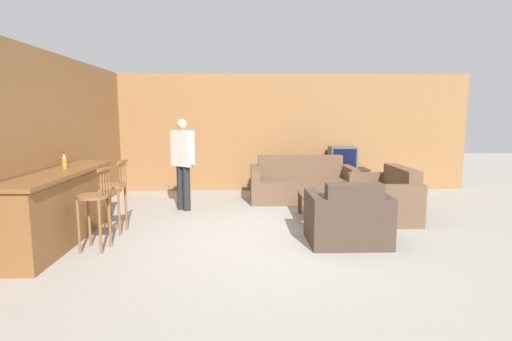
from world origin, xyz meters
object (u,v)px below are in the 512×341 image
(tv_unit, at_px, (342,180))
(person_by_window, at_px, (183,159))
(bar_chair_mid, at_px, (113,192))
(tv, at_px, (342,158))
(couch_far, at_px, (302,185))
(bottle, at_px, (64,161))
(bar_chair_near, at_px, (94,204))
(armchair_near, at_px, (348,220))
(coffee_table, at_px, (318,199))
(loveseat_right, at_px, (385,199))
(book_on_table, at_px, (319,194))

(tv_unit, height_order, person_by_window, person_by_window)
(bar_chair_mid, distance_m, tv, 4.99)
(couch_far, bearing_deg, tv_unit, 38.59)
(bottle, bearing_deg, bar_chair_near, -46.30)
(armchair_near, bearing_deg, bottle, 172.85)
(armchair_near, bearing_deg, coffee_table, 97.97)
(bar_chair_mid, xyz_separation_m, tv_unit, (4.05, 2.91, -0.33))
(armchair_near, height_order, loveseat_right, armchair_near)
(loveseat_right, height_order, coffee_table, loveseat_right)
(bar_chair_mid, xyz_separation_m, armchair_near, (3.26, -0.57, -0.28))
(bar_chair_near, xyz_separation_m, armchair_near, (3.26, 0.17, -0.28))
(couch_far, bearing_deg, book_on_table, -87.01)
(bar_chair_near, bearing_deg, armchair_near, 2.97)
(armchair_near, relative_size, tv_unit, 0.94)
(armchair_near, height_order, coffee_table, armchair_near)
(couch_far, distance_m, armchair_near, 2.69)
(bar_chair_mid, height_order, coffee_table, bar_chair_mid)
(couch_far, distance_m, tv_unit, 1.28)
(loveseat_right, relative_size, book_on_table, 6.67)
(tv, distance_m, bottle, 5.56)
(armchair_near, distance_m, coffee_table, 1.22)
(bar_chair_near, bearing_deg, couch_far, 43.16)
(bar_chair_near, height_order, bottle, bottle)
(book_on_table, height_order, person_by_window, person_by_window)
(coffee_table, bearing_deg, bar_chair_near, -156.08)
(bottle, distance_m, book_on_table, 3.88)
(person_by_window, bearing_deg, bar_chair_near, -110.54)
(armchair_near, height_order, person_by_window, person_by_window)
(loveseat_right, bearing_deg, coffee_table, -173.91)
(bottle, bearing_deg, tv_unit, 32.66)
(tv_unit, distance_m, bottle, 5.61)
(armchair_near, bearing_deg, person_by_window, 141.50)
(bar_chair_mid, bearing_deg, tv, 35.71)
(tv, height_order, book_on_table, tv)
(person_by_window, bearing_deg, armchair_near, -38.50)
(bottle, bearing_deg, bar_chair_mid, 7.71)
(coffee_table, height_order, bottle, bottle)
(bar_chair_near, relative_size, armchair_near, 1.03)
(bar_chair_near, xyz_separation_m, bar_chair_mid, (0.00, 0.74, 0.00))
(bar_chair_near, relative_size, tv, 1.87)
(loveseat_right, distance_m, book_on_table, 1.13)
(bar_chair_mid, xyz_separation_m, couch_far, (3.04, 2.11, -0.29))
(bottle, relative_size, book_on_table, 1.10)
(book_on_table, bearing_deg, bar_chair_mid, -167.50)
(tv_unit, relative_size, book_on_table, 5.15)
(tv, bearing_deg, tv_unit, 90.00)
(bar_chair_near, bearing_deg, coffee_table, 23.92)
(bar_chair_mid, xyz_separation_m, tv, (4.05, 2.91, 0.18))
(loveseat_right, relative_size, coffee_table, 1.45)
(coffee_table, bearing_deg, armchair_near, -82.03)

